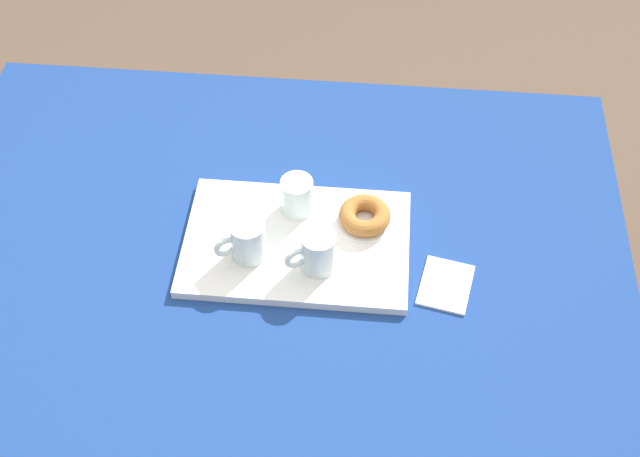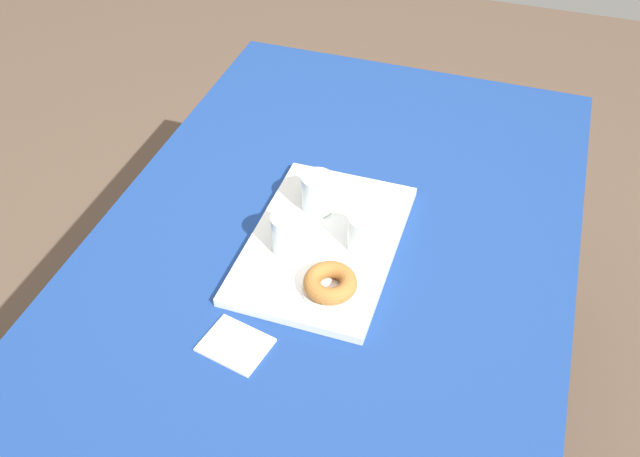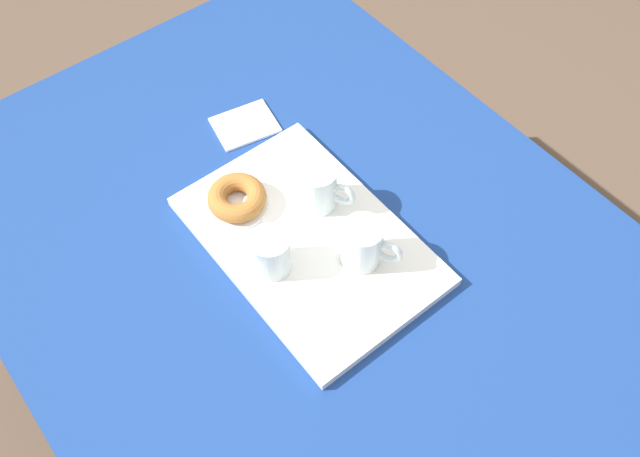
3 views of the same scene
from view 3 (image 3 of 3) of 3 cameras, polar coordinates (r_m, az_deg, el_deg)
ground_plane at (r=1.91m, az=0.14°, el=-14.97°), size 6.00×6.00×0.00m
dining_table at (r=1.30m, az=0.20°, el=-5.25°), size 1.53×1.06×0.76m
serving_tray at (r=1.24m, az=-0.97°, el=-1.02°), size 0.48×0.32×0.02m
tea_mug_left at (r=1.24m, az=-0.14°, el=3.42°), size 0.10×0.08×0.09m
tea_mug_right at (r=1.17m, az=3.66°, el=-1.42°), size 0.10×0.08×0.09m
water_glass_near at (r=1.17m, az=-4.17°, el=-2.19°), size 0.07×0.07×0.09m
donut_plate_left at (r=1.28m, az=-6.97°, el=2.05°), size 0.12×0.12×0.01m
sugar_donut_left at (r=1.26m, az=-7.07°, el=2.62°), size 0.11×0.11×0.04m
paper_napkin at (r=1.44m, az=-6.40°, el=8.74°), size 0.12×0.14×0.01m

